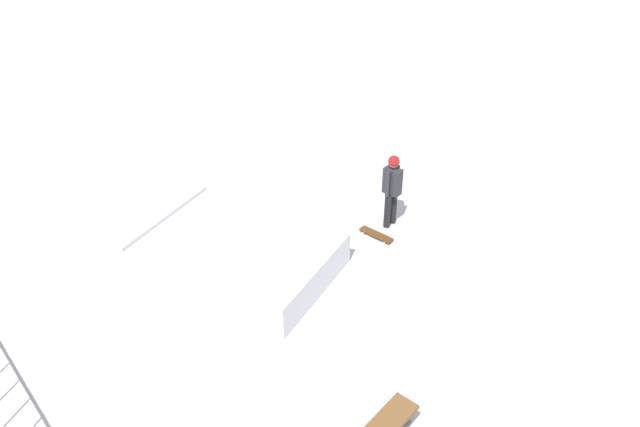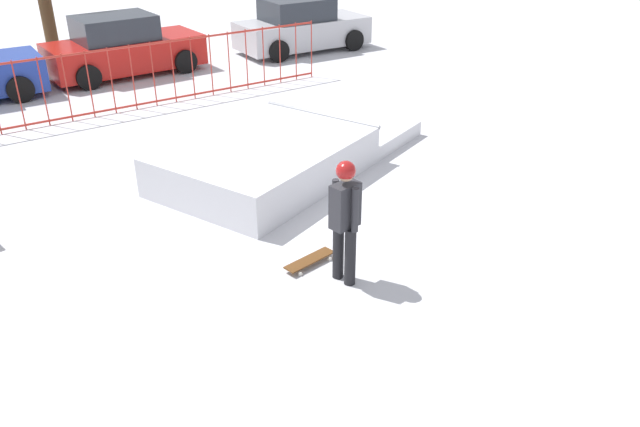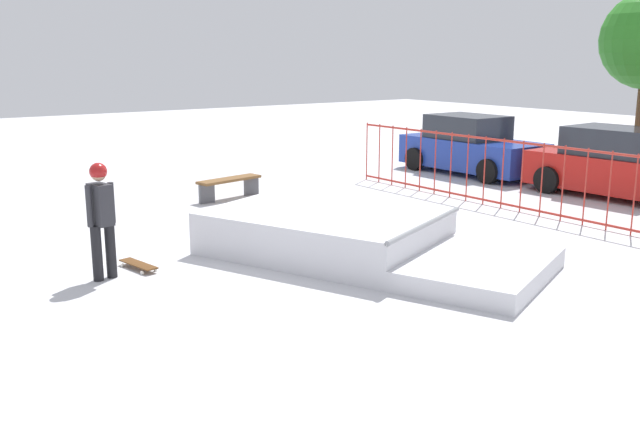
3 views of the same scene
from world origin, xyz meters
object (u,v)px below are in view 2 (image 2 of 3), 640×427
at_px(skater, 345,213).
at_px(parked_car_red, 123,48).
at_px(skateboard, 310,260).
at_px(parked_car_silver, 301,27).
at_px(skate_ramp, 281,154).

height_order(skater, parked_car_red, skater).
relative_size(skater, skateboard, 2.10).
height_order(skateboard, parked_car_red, parked_car_red).
xyz_separation_m(skateboard, parked_car_silver, (6.57, 10.87, 0.65)).
bearing_deg(skater, skateboard, 96.90).
bearing_deg(skateboard, skater, -83.49).
bearing_deg(parked_car_red, skateboard, -98.70).
bearing_deg(skater, parked_car_silver, 50.46).
bearing_deg(skate_ramp, skateboard, -135.92).
relative_size(skate_ramp, parked_car_red, 1.43).
bearing_deg(skate_ramp, skater, -130.04).
height_order(skate_ramp, parked_car_silver, parked_car_silver).
xyz_separation_m(skater, parked_car_silver, (6.39, 11.44, -0.28)).
xyz_separation_m(skateboard, parked_car_red, (1.05, 11.15, 0.65)).
bearing_deg(parked_car_red, parked_car_silver, -6.30).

